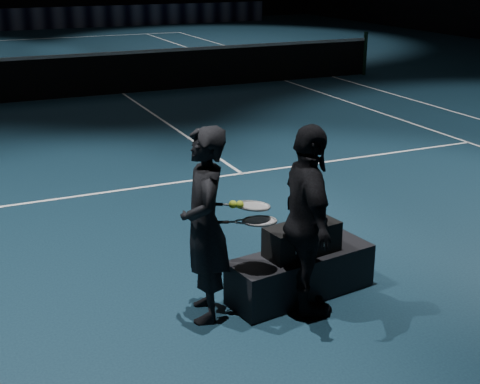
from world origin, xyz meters
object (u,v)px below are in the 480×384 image
object	(u,v)px
racket_bag	(302,239)
racket_upper	(253,206)
tennis_balls	(236,202)
racket_lower	(260,221)
player_b	(308,222)
player_a	(205,225)
player_bench	(301,274)

from	to	relation	value
racket_bag	racket_upper	size ratio (longest dim) A/B	1.00
racket_bag	tennis_balls	size ratio (longest dim) A/B	5.65
racket_lower	player_b	bearing A→B (deg)	0.00
racket_bag	player_a	world-z (taller)	player_a
player_bench	racket_lower	bearing A→B (deg)	-172.15
racket_upper	tennis_balls	xyz separation A→B (m)	(-0.15, 0.02, 0.05)
racket_upper	tennis_balls	bearing A→B (deg)	-170.43
player_bench	player_a	world-z (taller)	player_a
player_a	racket_lower	world-z (taller)	player_a
player_bench	player_b	distance (m)	0.69
racket_bag	player_a	distance (m)	0.95
player_b	tennis_balls	bearing A→B (deg)	83.08
player_bench	racket_bag	xyz separation A→B (m)	(0.00, 0.00, 0.34)
player_bench	tennis_balls	distance (m)	1.05
player_bench	racket_lower	distance (m)	0.82
player_bench	player_b	xyz separation A→B (m)	(-0.11, -0.27, 0.62)
player_b	racket_upper	size ratio (longest dim) A/B	2.42
player_a	player_b	size ratio (longest dim) A/B	1.00
player_a	racket_upper	bearing A→B (deg)	92.28
player_bench	racket_lower	world-z (taller)	racket_lower
racket_bag	tennis_balls	world-z (taller)	tennis_balls
racket_upper	tennis_balls	world-z (taller)	tennis_balls
racket_bag	tennis_balls	bearing A→B (deg)	177.80
racket_upper	player_bench	bearing A→B (deg)	24.84
racket_lower	tennis_balls	xyz separation A→B (m)	(-0.18, 0.07, 0.17)
player_bench	player_b	size ratio (longest dim) A/B	0.82
racket_bag	racket_lower	bearing A→B (deg)	-172.15
player_bench	racket_upper	size ratio (longest dim) A/B	1.99
player_b	racket_lower	world-z (taller)	player_b
tennis_balls	player_bench	bearing A→B (deg)	5.97
racket_lower	tennis_balls	size ratio (longest dim) A/B	5.67
player_bench	player_a	bearing A→B (deg)	171.17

